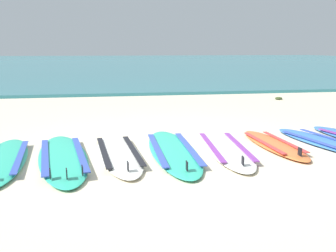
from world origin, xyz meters
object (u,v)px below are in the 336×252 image
at_px(surfboard_1, 4,160).
at_px(surfboard_3, 119,153).
at_px(surfboard_2, 63,157).
at_px(surfboard_5, 225,148).
at_px(surfboard_6, 274,144).
at_px(surfboard_4, 173,151).
at_px(surfboard_7, 323,142).

bearing_deg(surfboard_1, surfboard_3, 2.35).
height_order(surfboard_1, surfboard_2, same).
relative_size(surfboard_3, surfboard_5, 0.98).
distance_m(surfboard_3, surfboard_6, 2.40).
relative_size(surfboard_2, surfboard_5, 1.10).
bearing_deg(surfboard_4, surfboard_2, -177.19).
bearing_deg(surfboard_1, surfboard_5, 1.31).
bearing_deg(surfboard_1, surfboard_4, 1.76).
bearing_deg(surfboard_1, surfboard_7, 2.18).
distance_m(surfboard_1, surfboard_6, 3.93).
xyz_separation_m(surfboard_4, surfboard_7, (2.45, 0.11, 0.00)).
distance_m(surfboard_4, surfboard_6, 1.61).
distance_m(surfboard_5, surfboard_7, 1.66).
relative_size(surfboard_1, surfboard_7, 1.09).
xyz_separation_m(surfboard_4, surfboard_5, (0.80, -0.00, 0.00)).
height_order(surfboard_2, surfboard_6, same).
xyz_separation_m(surfboard_4, surfboard_6, (1.61, 0.11, 0.00)).
distance_m(surfboard_3, surfboard_7, 3.24).
xyz_separation_m(surfboard_2, surfboard_3, (0.76, 0.07, -0.00)).
relative_size(surfboard_1, surfboard_4, 0.92).
relative_size(surfboard_6, surfboard_7, 0.89).
relative_size(surfboard_2, surfboard_4, 1.02).
height_order(surfboard_5, surfboard_7, same).
height_order(surfboard_3, surfboard_4, same).
relative_size(surfboard_1, surfboard_5, 0.99).
bearing_deg(surfboard_3, surfboard_4, 0.60).
height_order(surfboard_1, surfboard_7, same).
bearing_deg(surfboard_7, surfboard_6, -179.74).
relative_size(surfboard_3, surfboard_6, 1.21).
distance_m(surfboard_1, surfboard_4, 2.32).
xyz_separation_m(surfboard_2, surfboard_7, (4.00, 0.19, -0.00)).
xyz_separation_m(surfboard_2, surfboard_6, (3.16, 0.18, -0.00)).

